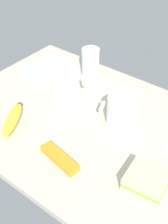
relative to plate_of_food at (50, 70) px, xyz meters
The scene contains 8 objects.
tabletop 32.95cm from the plate_of_food, 152.87° to the left, with size 90.00×64.00×2.00cm, color #BCB29E.
plate_of_food is the anchor object (origin of this frame).
coffee_mug_black 40.98cm from the plate_of_food, 166.93° to the left, with size 11.77×9.23×10.02cm.
coffee_mug_milky 19.03cm from the plate_of_food, 151.74° to the left, with size 10.70×10.99×10.12cm.
sandwich_main 64.25cm from the plate_of_food, 155.67° to the left, with size 11.20×10.29×4.40cm.
glass_of_milk 17.21cm from the plate_of_food, 151.72° to the right, with size 6.85×6.85×11.32cm.
banana 33.36cm from the plate_of_food, 112.52° to the left, with size 11.40×15.78×3.65cm.
snack_bar 48.54cm from the plate_of_food, 136.36° to the left, with size 13.26×3.62×2.00cm, color orange.
Camera 1 is at (-47.08, 60.26, 67.38)cm, focal length 49.07 mm.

